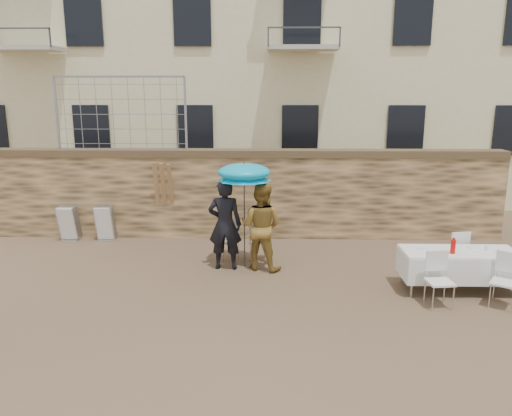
{
  "coord_description": "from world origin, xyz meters",
  "views": [
    {
      "loc": [
        0.63,
        -7.4,
        3.65
      ],
      "look_at": [
        0.4,
        2.2,
        1.4
      ],
      "focal_mm": 35.0,
      "sensor_mm": 36.0,
      "label": 1
    }
  ],
  "objects_px": {
    "man_suit": "(225,224)",
    "umbrella": "(244,175)",
    "couple_chair_right": "(259,239)",
    "banquet_table": "(460,253)",
    "table_chair_back": "(454,253)",
    "soda_bottle": "(453,247)",
    "table_chair_front_left": "(440,281)",
    "couple_chair_left": "(227,239)",
    "woman_dress": "(261,226)",
    "chair_stack_right": "(107,221)",
    "table_chair_front_right": "(505,281)",
    "chair_stack_left": "(72,221)"
  },
  "relations": [
    {
      "from": "couple_chair_right",
      "to": "soda_bottle",
      "type": "xyz_separation_m",
      "value": [
        3.56,
        -1.8,
        0.43
      ]
    },
    {
      "from": "woman_dress",
      "to": "chair_stack_left",
      "type": "height_order",
      "value": "woman_dress"
    },
    {
      "from": "couple_chair_left",
      "to": "soda_bottle",
      "type": "relative_size",
      "value": 3.69
    },
    {
      "from": "man_suit",
      "to": "banquet_table",
      "type": "xyz_separation_m",
      "value": [
        4.46,
        -1.1,
        -0.23
      ]
    },
    {
      "from": "table_chair_back",
      "to": "couple_chair_right",
      "type": "bearing_deg",
      "value": -23.63
    },
    {
      "from": "man_suit",
      "to": "chair_stack_right",
      "type": "xyz_separation_m",
      "value": [
        -3.17,
        2.09,
        -0.5
      ]
    },
    {
      "from": "couple_chair_right",
      "to": "table_chair_front_left",
      "type": "height_order",
      "value": "same"
    },
    {
      "from": "couple_chair_left",
      "to": "table_chair_back",
      "type": "bearing_deg",
      "value": 140.91
    },
    {
      "from": "umbrella",
      "to": "man_suit",
      "type": "bearing_deg",
      "value": -165.96
    },
    {
      "from": "chair_stack_left",
      "to": "chair_stack_right",
      "type": "distance_m",
      "value": 0.9
    },
    {
      "from": "umbrella",
      "to": "table_chair_front_left",
      "type": "xyz_separation_m",
      "value": [
        3.46,
        -1.95,
        -1.5
      ]
    },
    {
      "from": "table_chair_front_left",
      "to": "table_chair_back",
      "type": "distance_m",
      "value": 1.74
    },
    {
      "from": "man_suit",
      "to": "soda_bottle",
      "type": "relative_size",
      "value": 7.36
    },
    {
      "from": "couple_chair_left",
      "to": "banquet_table",
      "type": "height_order",
      "value": "couple_chair_left"
    },
    {
      "from": "table_chair_front_left",
      "to": "soda_bottle",
      "type": "bearing_deg",
      "value": 49.61
    },
    {
      "from": "man_suit",
      "to": "umbrella",
      "type": "height_order",
      "value": "umbrella"
    },
    {
      "from": "umbrella",
      "to": "couple_chair_left",
      "type": "height_order",
      "value": "umbrella"
    },
    {
      "from": "table_chair_front_right",
      "to": "chair_stack_right",
      "type": "height_order",
      "value": "table_chair_front_right"
    },
    {
      "from": "man_suit",
      "to": "banquet_table",
      "type": "height_order",
      "value": "man_suit"
    },
    {
      "from": "couple_chair_left",
      "to": "soda_bottle",
      "type": "height_order",
      "value": "soda_bottle"
    },
    {
      "from": "woman_dress",
      "to": "chair_stack_right",
      "type": "xyz_separation_m",
      "value": [
        -3.92,
        2.09,
        -0.46
      ]
    },
    {
      "from": "couple_chair_right",
      "to": "chair_stack_left",
      "type": "distance_m",
      "value": 5.01
    },
    {
      "from": "woman_dress",
      "to": "soda_bottle",
      "type": "bearing_deg",
      "value": -178.99
    },
    {
      "from": "chair_stack_left",
      "to": "chair_stack_right",
      "type": "height_order",
      "value": "same"
    },
    {
      "from": "table_chair_front_right",
      "to": "couple_chair_right",
      "type": "bearing_deg",
      "value": -175.51
    },
    {
      "from": "woman_dress",
      "to": "table_chair_back",
      "type": "xyz_separation_m",
      "value": [
        3.91,
        -0.3,
        -0.44
      ]
    },
    {
      "from": "table_chair_front_left",
      "to": "chair_stack_right",
      "type": "distance_m",
      "value": 8.06
    },
    {
      "from": "table_chair_front_left",
      "to": "table_chair_front_right",
      "type": "bearing_deg",
      "value": -6.7
    },
    {
      "from": "couple_chair_left",
      "to": "couple_chair_right",
      "type": "distance_m",
      "value": 0.7
    },
    {
      "from": "table_chair_back",
      "to": "chair_stack_right",
      "type": "xyz_separation_m",
      "value": [
        -7.83,
        2.39,
        -0.02
      ]
    },
    {
      "from": "table_chair_back",
      "to": "chair_stack_right",
      "type": "height_order",
      "value": "table_chair_back"
    },
    {
      "from": "woman_dress",
      "to": "table_chair_back",
      "type": "bearing_deg",
      "value": -163.76
    },
    {
      "from": "couple_chair_left",
      "to": "table_chair_back",
      "type": "distance_m",
      "value": 4.73
    },
    {
      "from": "couple_chair_right",
      "to": "table_chair_front_left",
      "type": "bearing_deg",
      "value": 145.93
    },
    {
      "from": "woman_dress",
      "to": "couple_chair_right",
      "type": "height_order",
      "value": "woman_dress"
    },
    {
      "from": "couple_chair_right",
      "to": "table_chair_front_right",
      "type": "distance_m",
      "value": 4.89
    },
    {
      "from": "banquet_table",
      "to": "table_chair_front_left",
      "type": "height_order",
      "value": "table_chair_front_left"
    },
    {
      "from": "table_chair_back",
      "to": "banquet_table",
      "type": "bearing_deg",
      "value": 64.42
    },
    {
      "from": "couple_chair_right",
      "to": "banquet_table",
      "type": "bearing_deg",
      "value": 159.46
    },
    {
      "from": "woman_dress",
      "to": "umbrella",
      "type": "bearing_deg",
      "value": 4.65
    },
    {
      "from": "chair_stack_left",
      "to": "banquet_table",
      "type": "bearing_deg",
      "value": -20.51
    },
    {
      "from": "woman_dress",
      "to": "couple_chair_right",
      "type": "bearing_deg",
      "value": -64.21
    },
    {
      "from": "umbrella",
      "to": "chair_stack_right",
      "type": "height_order",
      "value": "umbrella"
    },
    {
      "from": "man_suit",
      "to": "chair_stack_right",
      "type": "bearing_deg",
      "value": -30.49
    },
    {
      "from": "banquet_table",
      "to": "chair_stack_right",
      "type": "bearing_deg",
      "value": 157.3
    },
    {
      "from": "man_suit",
      "to": "couple_chair_right",
      "type": "relative_size",
      "value": 1.99
    },
    {
      "from": "banquet_table",
      "to": "table_chair_back",
      "type": "height_order",
      "value": "table_chair_back"
    },
    {
      "from": "woman_dress",
      "to": "chair_stack_right",
      "type": "distance_m",
      "value": 4.47
    },
    {
      "from": "couple_chair_left",
      "to": "banquet_table",
      "type": "bearing_deg",
      "value": 130.94
    },
    {
      "from": "table_chair_front_left",
      "to": "table_chair_front_right",
      "type": "height_order",
      "value": "same"
    }
  ]
}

